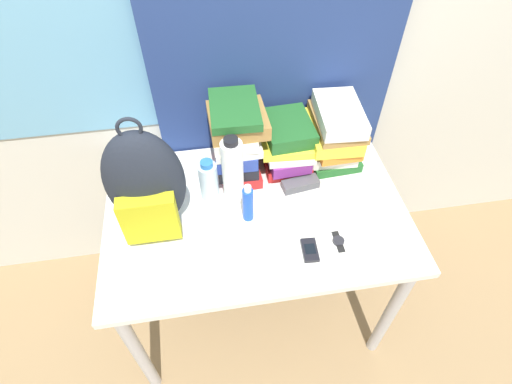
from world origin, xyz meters
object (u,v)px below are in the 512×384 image
book_stack_center (286,143)px  sports_bottle (233,170)px  book_stack_right (334,134)px  sunscreen_bottle (248,204)px  cell_phone (310,250)px  water_bottle (209,181)px  sunglasses_case (300,184)px  wristwatch (338,241)px  book_stack_left (236,139)px  backpack (146,185)px

book_stack_center → sports_bottle: sports_bottle is taller
book_stack_right → sports_bottle: sports_bottle is taller
sunscreen_bottle → cell_phone: size_ratio=1.77×
water_bottle → sunglasses_case: 0.37m
sunscreen_bottle → sunglasses_case: bearing=27.6°
water_bottle → sunscreen_bottle: bearing=-44.6°
book_stack_right → wristwatch: (-0.09, -0.44, -0.13)m
cell_phone → sunglasses_case: sunglasses_case is taller
water_bottle → sunscreen_bottle: water_bottle is taller
book_stack_left → water_bottle: size_ratio=1.70×
backpack → book_stack_left: size_ratio=1.50×
water_bottle → backpack: bearing=-154.7°
wristwatch → sunglasses_case: bearing=104.6°
sports_bottle → cell_phone: 0.41m
water_bottle → wristwatch: (0.44, -0.30, -0.08)m
book_stack_left → cell_phone: 0.53m
water_bottle → cell_phone: (0.33, -0.32, -0.08)m
book_stack_center → sunscreen_bottle: size_ratio=1.62×
book_stack_right → sunscreen_bottle: size_ratio=1.69×
book_stack_center → book_stack_right: book_stack_right is taller
book_stack_left → book_stack_center: (0.21, 0.01, -0.06)m
wristwatch → sports_bottle: bearing=140.2°
backpack → sunscreen_bottle: backpack is taller
book_stack_left → book_stack_right: bearing=0.1°
backpack → book_stack_right: 0.79m
book_stack_center → backpack: bearing=-155.9°
sunscreen_bottle → wristwatch: bearing=-28.2°
book_stack_center → water_bottle: 0.37m
book_stack_right → book_stack_center: bearing=178.4°
book_stack_left → sunglasses_case: (0.24, -0.15, -0.15)m
water_bottle → sunscreen_bottle: (0.13, -0.13, -0.01)m
wristwatch → book_stack_center: bearing=103.5°
sports_bottle → sunscreen_bottle: size_ratio=1.68×
book_stack_center → book_stack_right: bearing=-1.6°
backpack → cell_phone: size_ratio=4.94×
backpack → book_stack_center: (0.55, 0.25, -0.10)m
backpack → sunscreen_bottle: (0.35, -0.03, -0.13)m
book_stack_left → book_stack_center: bearing=1.8°
wristwatch → book_stack_right: bearing=78.2°
backpack → wristwatch: (0.65, -0.20, -0.21)m
sports_bottle → sunscreen_bottle: 0.14m
book_stack_left → book_stack_right: (0.41, 0.00, -0.03)m
sports_bottle → cell_phone: bearing=-53.2°
book_stack_right → book_stack_left: bearing=-179.9°
book_stack_left → wristwatch: bearing=-54.0°
book_stack_left → sports_bottle: book_stack_left is taller
wristwatch → book_stack_left: bearing=126.0°
book_stack_center → book_stack_left: bearing=-178.2°
sports_bottle → book_stack_center: bearing=32.2°
book_stack_center → book_stack_right: size_ratio=0.96×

